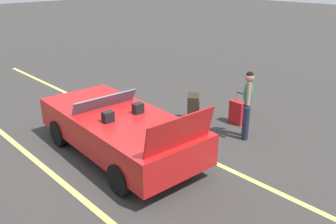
{
  "coord_description": "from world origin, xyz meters",
  "views": [
    {
      "loc": [
        -5.77,
        4.03,
        3.79
      ],
      "look_at": [
        -0.28,
        -1.19,
        0.75
      ],
      "focal_mm": 38.04,
      "sensor_mm": 36.0,
      "label": 1
    }
  ],
  "objects_px": {
    "convertible_car": "(114,127)",
    "traveler_person": "(248,102)",
    "suitcase_large_black": "(193,109)",
    "suitcase_medium_bright": "(237,112)"
  },
  "relations": [
    {
      "from": "convertible_car",
      "to": "traveler_person",
      "type": "height_order",
      "value": "traveler_person"
    },
    {
      "from": "suitcase_large_black",
      "to": "traveler_person",
      "type": "bearing_deg",
      "value": -32.72
    },
    {
      "from": "suitcase_medium_bright",
      "to": "traveler_person",
      "type": "bearing_deg",
      "value": 50.49
    },
    {
      "from": "suitcase_large_black",
      "to": "traveler_person",
      "type": "relative_size",
      "value": 0.45
    },
    {
      "from": "suitcase_medium_bright",
      "to": "traveler_person",
      "type": "distance_m",
      "value": 1.06
    },
    {
      "from": "convertible_car",
      "to": "suitcase_medium_bright",
      "type": "xyz_separation_m",
      "value": [
        -0.96,
        -3.24,
        -0.28
      ]
    },
    {
      "from": "traveler_person",
      "to": "convertible_car",
      "type": "bearing_deg",
      "value": 22.14
    },
    {
      "from": "convertible_car",
      "to": "traveler_person",
      "type": "distance_m",
      "value": 3.13
    },
    {
      "from": "convertible_car",
      "to": "suitcase_medium_bright",
      "type": "height_order",
      "value": "convertible_car"
    },
    {
      "from": "convertible_car",
      "to": "traveler_person",
      "type": "relative_size",
      "value": 2.56
    }
  ]
}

